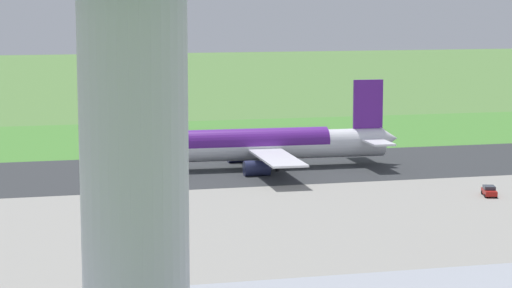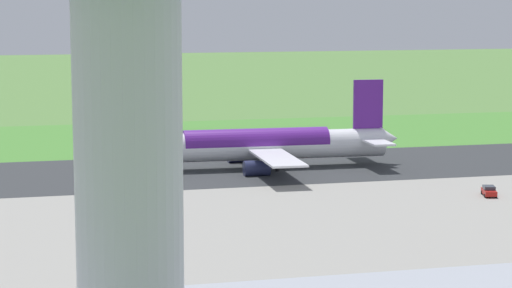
% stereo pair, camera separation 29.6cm
% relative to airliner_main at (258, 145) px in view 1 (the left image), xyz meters
% --- Properties ---
extents(ground_plane, '(800.00, 800.00, 0.00)m').
position_rel_airliner_main_xyz_m(ground_plane, '(7.43, -0.01, -4.35)').
color(ground_plane, '#547F3D').
extents(runway_asphalt, '(600.00, 35.83, 0.06)m').
position_rel_airliner_main_xyz_m(runway_asphalt, '(7.43, -0.01, -4.32)').
color(runway_asphalt, '#2D3033').
rests_on(runway_asphalt, ground).
extents(apron_concrete, '(440.00, 110.00, 0.05)m').
position_rel_airliner_main_xyz_m(apron_concrete, '(7.43, 63.69, -4.33)').
color(apron_concrete, gray).
rests_on(apron_concrete, ground).
extents(grass_verge_foreground, '(600.00, 80.00, 0.04)m').
position_rel_airliner_main_xyz_m(grass_verge_foreground, '(7.43, -34.21, -4.33)').
color(grass_verge_foreground, '#478534').
rests_on(grass_verge_foreground, ground).
extents(airliner_main, '(54.08, 44.18, 15.88)m').
position_rel_airliner_main_xyz_m(airliner_main, '(0.00, 0.00, 0.00)').
color(airliner_main, white).
rests_on(airliner_main, ground).
extents(service_car_ops, '(2.91, 4.54, 1.62)m').
position_rel_airliner_main_xyz_m(service_car_ops, '(-28.41, 34.36, -3.51)').
color(service_car_ops, '#B21914').
rests_on(service_car_ops, ground).
extents(no_stopping_sign, '(0.60, 0.10, 2.48)m').
position_rel_airliner_main_xyz_m(no_stopping_sign, '(-8.83, -31.17, -2.87)').
color(no_stopping_sign, slate).
rests_on(no_stopping_sign, ground).
extents(traffic_cone_orange, '(0.40, 0.40, 0.55)m').
position_rel_airliner_main_xyz_m(traffic_cone_orange, '(-2.20, -33.68, -4.08)').
color(traffic_cone_orange, orange).
rests_on(traffic_cone_orange, ground).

